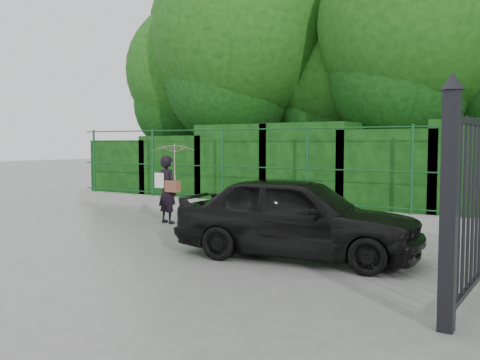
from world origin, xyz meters
The scene contains 8 objects.
ground centered at (0.00, 0.00, 0.00)m, with size 80.00×80.00×0.00m, color gray.
kerb centered at (0.00, 4.50, 0.15)m, with size 14.00×0.25×0.30m, color #9E9E99.
fence centered at (0.22, 4.50, 1.20)m, with size 14.13×0.06×1.80m.
hedge centered at (0.19, 5.50, 1.04)m, with size 14.20×1.20×2.20m.
trees centered at (1.14, 7.74, 4.62)m, with size 17.10×6.15×8.08m.
gate centered at (4.60, -0.72, 1.19)m, with size 0.22×2.33×2.36m.
woman centered at (-1.81, 2.48, 1.14)m, with size 0.90×0.91×1.72m.
car centered at (2.02, 0.86, 0.63)m, with size 1.48×3.67×1.25m, color black.
Camera 1 is at (5.64, -6.25, 1.73)m, focal length 40.00 mm.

